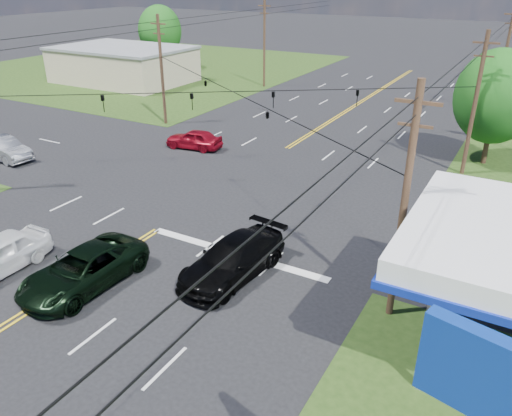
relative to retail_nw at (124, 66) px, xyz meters
The scene contains 17 objects.
ground 37.26m from the retail_nw, 36.25° to the right, with size 280.00×280.00×0.00m, color black.
grass_nw 11.36m from the retail_nw, 116.57° to the left, with size 46.00×48.00×0.03m, color #203912.
stop_bar 46.14m from the retail_nw, 40.60° to the right, with size 10.00×0.50×0.02m, color silver.
retail_nw is the anchor object (origin of this frame).
pole_se 53.09m from the retail_nw, 35.79° to the right, with size 1.60×0.28×9.50m.
pole_nw 21.60m from the retail_nw, 37.41° to the right, with size 1.60×0.28×9.50m.
pole_ne 45.02m from the retail_nw, 16.82° to the right, with size 1.60×0.28×9.50m.
pole_left_far 18.30m from the retail_nw, 19.44° to the left, with size 1.60×0.28×10.00m.
pole_right_far 43.53m from the retail_nw, ahead, with size 1.60×0.28×10.00m.
span_wire_signals 37.42m from the retail_nw, 36.25° to the right, with size 26.00×18.00×1.13m.
power_lines 38.98m from the retail_nw, 38.66° to the right, with size 26.04×100.00×0.64m.
tree_right_a 45.21m from the retail_nw, 12.80° to the right, with size 5.70×5.70×8.18m.
tree_far_l 10.69m from the retail_nw, 101.31° to the left, with size 6.08×6.08×8.72m.
pickup_dkgreen 47.03m from the retail_nw, 49.31° to the right, with size 2.77×6.01×1.67m, color black.
suv_black 47.97m from the retail_nw, 41.45° to the right, with size 2.44×6.00×1.74m, color black.
sedan_silver 29.57m from the retail_nw, 64.36° to the right, with size 1.75×5.02×1.65m, color #999A9D.
sedan_red 29.44m from the retail_nw, 36.76° to the right, with size 1.81×4.49×1.53m, color maroon.
Camera 1 is at (16.42, -14.17, 12.63)m, focal length 35.00 mm.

